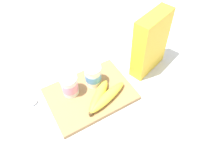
# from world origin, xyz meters

# --- Properties ---
(ground_plane) EXTENTS (2.40, 2.40, 0.00)m
(ground_plane) POSITION_xyz_m (0.00, 0.00, 0.00)
(ground_plane) COLOR silver
(cutting_board) EXTENTS (0.33, 0.25, 0.02)m
(cutting_board) POSITION_xyz_m (0.00, 0.00, 0.01)
(cutting_board) COLOR #A37A4C
(cutting_board) RESTS_ON ground_plane
(cereal_box) EXTENTS (0.19, 0.12, 0.27)m
(cereal_box) POSITION_xyz_m (0.30, 0.01, 0.14)
(cereal_box) COLOR yellow
(cereal_box) RESTS_ON ground_plane
(yogurt_cup_front) EXTENTS (0.07, 0.07, 0.09)m
(yogurt_cup_front) POSITION_xyz_m (-0.06, 0.04, 0.06)
(yogurt_cup_front) COLOR white
(yogurt_cup_front) RESTS_ON cutting_board
(yogurt_cup_back) EXTENTS (0.07, 0.07, 0.09)m
(yogurt_cup_back) POSITION_xyz_m (0.04, 0.04, 0.06)
(yogurt_cup_back) COLOR white
(yogurt_cup_back) RESTS_ON cutting_board
(banana_bunch) EXTENTS (0.20, 0.14, 0.04)m
(banana_bunch) POSITION_xyz_m (0.03, -0.06, 0.04)
(banana_bunch) COLOR yellow
(banana_bunch) RESTS_ON cutting_board
(spoon) EXTENTS (0.12, 0.09, 0.01)m
(spoon) POSITION_xyz_m (-0.23, 0.07, 0.01)
(spoon) COLOR silver
(spoon) RESTS_ON ground_plane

